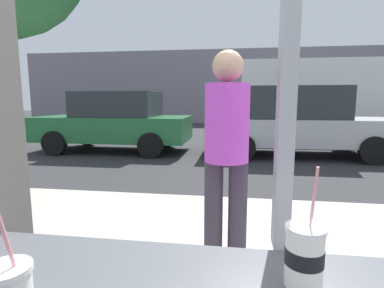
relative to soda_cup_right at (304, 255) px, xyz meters
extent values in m
plane|color=#2D2D30|center=(-0.03, 8.14, -1.04)|extent=(60.00, 60.00, 0.00)
cube|color=#B2ADA3|center=(-0.03, 1.74, -0.97)|extent=(16.00, 2.80, 0.14)
cube|color=#35373A|center=(-0.03, 0.16, -0.09)|extent=(1.97, 0.02, 0.02)
cube|color=#9E9EA3|center=(-0.03, 0.22, 0.55)|extent=(0.05, 0.08, 1.27)
cube|color=gray|center=(-0.03, 18.60, 1.22)|extent=(28.00, 1.20, 4.51)
cylinder|color=black|center=(-0.58, -0.30, 0.08)|extent=(0.08, 0.08, 0.01)
cylinder|color=white|center=(-0.58, -0.30, 0.09)|extent=(0.09, 0.09, 0.01)
cylinder|color=pink|center=(-0.57, -0.30, 0.15)|extent=(0.01, 0.05, 0.20)
cylinder|color=white|center=(0.00, 0.00, -0.01)|extent=(0.09, 0.09, 0.15)
cylinder|color=black|center=(0.00, 0.00, 0.00)|extent=(0.10, 0.10, 0.04)
cylinder|color=black|center=(0.00, 0.00, 0.06)|extent=(0.09, 0.09, 0.01)
cylinder|color=white|center=(0.00, 0.00, 0.07)|extent=(0.10, 0.10, 0.01)
cylinder|color=pink|center=(0.01, -0.01, 0.13)|extent=(0.01, 0.03, 0.20)
cube|color=#236B38|center=(-3.54, 7.23, -0.39)|extent=(4.16, 1.80, 0.66)
cube|color=#282D33|center=(-3.42, 7.23, 0.28)|extent=(2.16, 1.58, 0.68)
cylinder|color=black|center=(-2.25, 8.13, -0.72)|extent=(0.64, 0.18, 0.64)
cylinder|color=black|center=(-2.25, 6.34, -0.72)|extent=(0.64, 0.18, 0.64)
cylinder|color=black|center=(-4.83, 8.13, -0.72)|extent=(0.64, 0.18, 0.64)
cylinder|color=black|center=(-4.83, 6.34, -0.72)|extent=(0.64, 0.18, 0.64)
cube|color=#BCBCC1|center=(1.44, 7.23, -0.39)|extent=(4.67, 1.88, 0.66)
cube|color=#282D33|center=(1.26, 7.23, 0.33)|extent=(2.43, 1.65, 0.79)
cylinder|color=black|center=(2.88, 8.17, -0.72)|extent=(0.64, 0.18, 0.64)
cylinder|color=black|center=(2.88, 6.30, -0.72)|extent=(0.64, 0.18, 0.64)
cylinder|color=black|center=(-0.01, 8.17, -0.72)|extent=(0.64, 0.18, 0.64)
cylinder|color=black|center=(-0.01, 6.30, -0.72)|extent=(0.64, 0.18, 0.64)
cube|color=silver|center=(2.62, 11.56, 0.63)|extent=(5.16, 2.20, 2.44)
cylinder|color=black|center=(1.67, 12.66, -0.59)|extent=(0.90, 0.24, 0.90)
cylinder|color=black|center=(1.67, 10.46, -0.59)|extent=(0.90, 0.24, 0.90)
cylinder|color=#3A303F|center=(-0.33, 1.42, -0.47)|extent=(0.14, 0.14, 0.84)
cylinder|color=#3A303F|center=(-0.15, 1.42, -0.47)|extent=(0.14, 0.14, 0.84)
cylinder|color=#C145C8|center=(-0.24, 1.42, 0.23)|extent=(0.32, 0.32, 0.56)
sphere|color=tan|center=(-0.24, 1.42, 0.63)|extent=(0.22, 0.22, 0.22)
cylinder|color=brown|center=(-2.97, 2.55, 0.28)|extent=(0.32, 0.32, 2.35)
camera|label=1|loc=(-0.18, -0.74, 0.39)|focal=27.93mm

